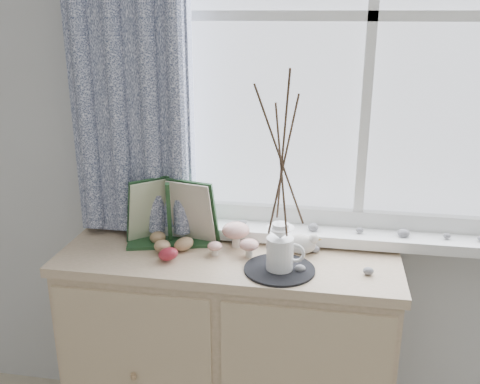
{
  "coord_description": "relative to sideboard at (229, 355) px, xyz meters",
  "views": [
    {
      "loc": [
        0.19,
        0.06,
        1.67
      ],
      "look_at": [
        -0.1,
        1.7,
        1.1
      ],
      "focal_mm": 40.0,
      "sensor_mm": 36.0,
      "label": 1
    }
  ],
  "objects": [
    {
      "name": "toadstool_cluster",
      "position": [
        0.02,
        0.04,
        0.48
      ],
      "size": [
        0.18,
        0.16,
        0.09
      ],
      "color": "silver",
      "rests_on": "sideboard"
    },
    {
      "name": "songbird_figurine",
      "position": [
        0.25,
        0.05,
        0.46
      ],
      "size": [
        0.15,
        0.08,
        0.08
      ],
      "primitive_type": null,
      "rotation": [
        0.0,
        0.0,
        -0.1
      ],
      "color": "silver",
      "rests_on": "sideboard"
    },
    {
      "name": "botanical_book",
      "position": [
        -0.22,
        0.02,
        0.55
      ],
      "size": [
        0.39,
        0.22,
        0.26
      ],
      "primitive_type": null,
      "rotation": [
        0.0,
        0.0,
        0.26
      ],
      "color": "#204323",
      "rests_on": "sideboard"
    },
    {
      "name": "sideboard",
      "position": [
        0.0,
        0.0,
        0.0
      ],
      "size": [
        1.2,
        0.45,
        0.85
      ],
      "color": "beige",
      "rests_on": "ground"
    },
    {
      "name": "wooden_eggs",
      "position": [
        -0.21,
        -0.03,
        0.45
      ],
      "size": [
        0.17,
        0.17,
        0.07
      ],
      "color": "tan",
      "rests_on": "sideboard"
    },
    {
      "name": "crocheted_doily",
      "position": [
        0.19,
        -0.1,
        0.43
      ],
      "size": [
        0.24,
        0.24,
        0.01
      ],
      "primitive_type": "cylinder",
      "color": "black",
      "rests_on": "sideboard"
    },
    {
      "name": "twig_pitcher",
      "position": [
        0.19,
        -0.1,
        0.81
      ],
      "size": [
        0.27,
        0.27,
        0.68
      ],
      "rotation": [
        0.0,
        0.0,
        -0.15
      ],
      "color": "white",
      "rests_on": "crocheted_doily"
    },
    {
      "name": "sideboard_pebbles",
      "position": [
        0.3,
        0.0,
        0.44
      ],
      "size": [
        0.34,
        0.23,
        0.02
      ],
      "color": "gray",
      "rests_on": "sideboard"
    }
  ]
}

